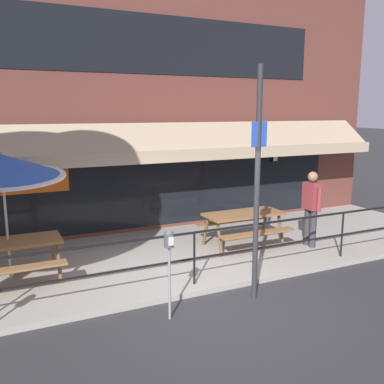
{
  "coord_description": "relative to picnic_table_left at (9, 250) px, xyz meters",
  "views": [
    {
      "loc": [
        -3.11,
        -6.17,
        3.14
      ],
      "look_at": [
        0.57,
        1.6,
        1.5
      ],
      "focal_mm": 40.0,
      "sensor_mm": 36.0,
      "label": 1
    }
  ],
  "objects": [
    {
      "name": "picnic_table_left",
      "position": [
        0.0,
        0.0,
        0.0
      ],
      "size": [
        1.8,
        1.42,
        0.76
      ],
      "color": "brown",
      "rests_on": "patio_deck"
    },
    {
      "name": "restaurant_building",
      "position": [
        2.95,
        2.45,
        2.65
      ],
      "size": [
        15.0,
        1.6,
        6.75
      ],
      "color": "brown",
      "rests_on": "ground"
    },
    {
      "name": "street_sign_pole",
      "position": [
        3.72,
        -2.23,
        1.28
      ],
      "size": [
        0.28,
        0.09,
        3.85
      ],
      "color": "#2D2D33",
      "rests_on": "ground"
    },
    {
      "name": "pedestrian_walking",
      "position": [
        6.28,
        -0.62,
        0.35
      ],
      "size": [
        0.25,
        0.62,
        1.71
      ],
      "color": "#333338",
      "rests_on": "patio_deck"
    },
    {
      "name": "patio_umbrella_left",
      "position": [
        -0.0,
        0.16,
        1.47
      ],
      "size": [
        2.14,
        2.14,
        2.38
      ],
      "color": "#B7B2A8",
      "rests_on": "patio_deck"
    },
    {
      "name": "parking_meter_far",
      "position": [
        2.13,
        -2.32,
        0.44
      ],
      "size": [
        0.15,
        0.16,
        1.42
      ],
      "color": "gray",
      "rests_on": "ground"
    },
    {
      "name": "picnic_table_centre",
      "position": [
        4.92,
        0.05,
        0.0
      ],
      "size": [
        1.8,
        1.42,
        0.76
      ],
      "color": "brown",
      "rests_on": "patio_deck"
    },
    {
      "name": "patio_railing",
      "position": [
        2.95,
        -1.48,
        0.09
      ],
      "size": [
        13.84,
        0.04,
        0.97
      ],
      "color": "black",
      "rests_on": "patio_deck"
    },
    {
      "name": "patio_deck",
      "position": [
        2.95,
        0.22,
        -0.66
      ],
      "size": [
        15.0,
        4.0,
        0.1
      ],
      "primitive_type": "cube",
      "color": "#9E998E",
      "rests_on": "ground"
    },
    {
      "name": "ground_plane",
      "position": [
        2.95,
        -1.78,
        -0.71
      ],
      "size": [
        120.0,
        120.0,
        0.0
      ],
      "primitive_type": "plane",
      "color": "#2D2D30"
    }
  ]
}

